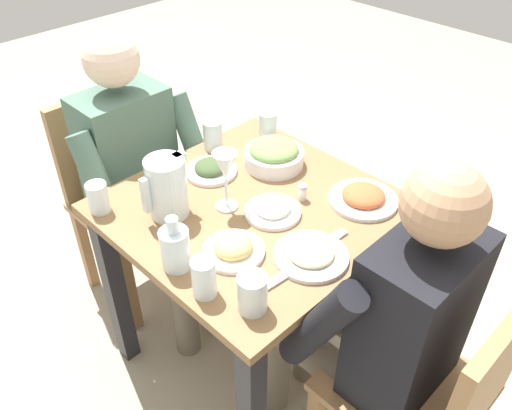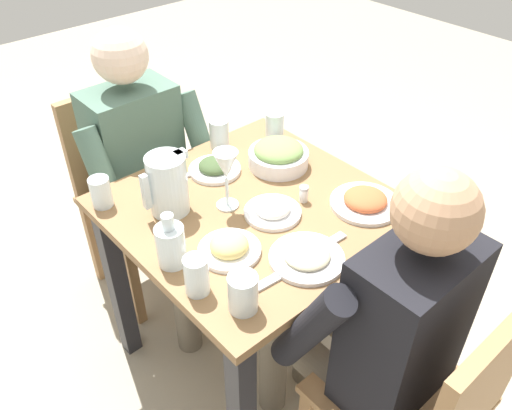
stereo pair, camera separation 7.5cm
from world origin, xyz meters
name	(u,v)px [view 1 (the left image)]	position (x,y,z in m)	size (l,w,h in m)	color
ground_plane	(253,353)	(0.00, 0.00, 0.00)	(8.00, 8.00, 0.00)	#9E937F
dining_table	(253,240)	(0.00, 0.00, 0.60)	(0.80, 0.80, 0.75)	olive
chair_near	(120,188)	(0.08, -0.70, 0.49)	(0.40, 0.40, 0.87)	#997047
chair_far	(435,395)	(0.01, 0.70, 0.49)	(0.40, 0.40, 0.87)	#997047
diner_near	(144,179)	(0.08, -0.49, 0.64)	(0.48, 0.53, 1.17)	#4C6B5B
diner_far	(379,316)	(0.01, 0.49, 0.64)	(0.48, 0.53, 1.17)	black
water_pitcher	(167,187)	(0.21, -0.15, 0.84)	(0.16, 0.12, 0.19)	silver
salad_bowl	(274,154)	(-0.21, -0.11, 0.79)	(0.21, 0.21, 0.09)	white
plate_fries	(233,248)	(0.19, 0.12, 0.77)	(0.18, 0.18, 0.06)	white
plate_rice_curry	(363,197)	(-0.26, 0.23, 0.76)	(0.22, 0.22, 0.05)	white
plate_beans	(311,254)	(0.05, 0.28, 0.76)	(0.21, 0.21, 0.04)	white
plate_dolmas	(211,169)	(-0.03, -0.23, 0.76)	(0.18, 0.18, 0.05)	white
plate_yoghurt	(273,209)	(-0.02, 0.07, 0.76)	(0.18, 0.18, 0.05)	white
water_glass_by_pitcher	(268,127)	(-0.31, -0.24, 0.80)	(0.07, 0.07, 0.11)	silver
water_glass_near_left	(204,278)	(0.34, 0.18, 0.80)	(0.06, 0.06, 0.11)	silver
water_glass_far_left	(252,293)	(0.29, 0.30, 0.80)	(0.08, 0.08, 0.11)	silver
water_glass_center	(213,135)	(-0.14, -0.34, 0.80)	(0.07, 0.07, 0.11)	silver
water_glass_near_right	(98,198)	(0.35, -0.31, 0.80)	(0.06, 0.06, 0.10)	silver
wine_glass	(225,169)	(0.06, -0.05, 0.89)	(0.08, 0.08, 0.20)	silver
oil_carafe	(175,250)	(0.33, 0.05, 0.80)	(0.08, 0.08, 0.16)	silver
salt_shaker	(302,192)	(-0.13, 0.09, 0.77)	(0.03, 0.03, 0.05)	white
fork_near	(271,283)	(0.20, 0.28, 0.75)	(0.17, 0.03, 0.01)	silver
knife_near	(181,178)	(0.07, -0.27, 0.75)	(0.18, 0.02, 0.01)	silver
fork_far	(326,244)	(-0.02, 0.28, 0.75)	(0.17, 0.03, 0.01)	silver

